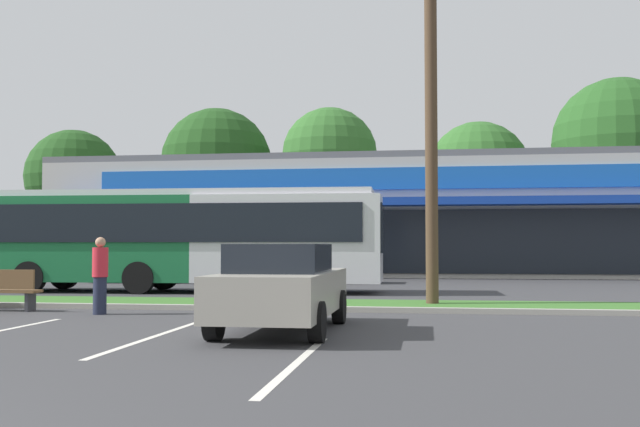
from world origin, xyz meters
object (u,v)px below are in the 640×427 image
Objects in this scene: car_2 at (317,264)px; car_4 at (282,287)px; pedestrian_by_pole at (100,275)px; utility_pole at (425,63)px; bus_stop_bench at (4,289)px; car_1 at (136,263)px; city_bus at (181,237)px.

car_2 is 16.70m from car_4.
utility_pole is at bearing -145.66° from pedestrian_by_pole.
utility_pole is 2.36× the size of car_2.
car_4 is (-2.47, -5.18, -5.11)m from utility_pole.
car_4 is 2.73× the size of pedestrian_by_pole.
pedestrian_by_pole is (2.50, -0.41, 0.34)m from bus_stop_bench.
city_bus is at bearing -55.59° from car_1.
city_bus is at bearing -69.94° from pedestrian_by_pole.
utility_pole is at bearing -167.08° from bus_stop_bench.
utility_pole is 10.19m from city_bus.
pedestrian_by_pole reaches higher than car_4.
pedestrian_by_pole is (4.64, -13.26, 0.07)m from car_1.
city_bus is 7.55m from bus_stop_bench.
city_bus reaches higher than car_1.
car_1 is (-3.84, 5.61, -0.99)m from city_bus.
car_4 is at bearing -64.08° from city_bus.
bus_stop_bench is 0.95× the size of pedestrian_by_pole.
utility_pole is 16.62m from car_1.
utility_pole reaches higher than car_1.
pedestrian_by_pole is at bearing 170.74° from bus_stop_bench.
utility_pole is at bearing -25.55° from car_4.
utility_pole is 7.68m from car_4.
pedestrian_by_pole is (0.80, -7.66, -0.92)m from city_bus.
car_2 is (-4.38, 11.42, -5.13)m from utility_pole.
city_bus is 2.85× the size of car_4.
city_bus is 7.76× the size of pedestrian_by_pole.
utility_pole is 0.85× the size of city_bus.
car_4 is (1.91, -16.60, 0.02)m from car_2.
pedestrian_by_pole is (-2.65, -14.01, 0.08)m from car_2.
car_1 is 14.05m from pedestrian_by_pole.
city_bus reaches higher than bus_stop_bench.
city_bus reaches higher than pedestrian_by_pole.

